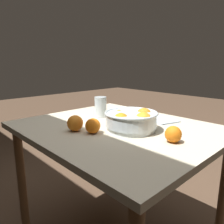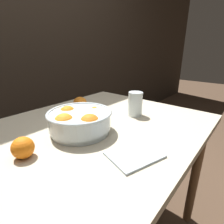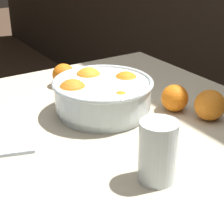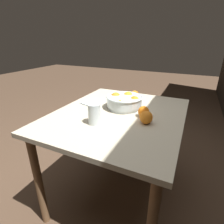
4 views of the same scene
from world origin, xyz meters
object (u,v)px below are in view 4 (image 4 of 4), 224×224
at_px(orange_loose_aside, 146,117).
at_px(fruit_bowl, 124,101).
at_px(orange_loose_front, 134,95).
at_px(orange_loose_near_bowl, 144,112).
at_px(juice_glass, 94,115).

bearing_deg(orange_loose_aside, fruit_bowl, -130.35).
bearing_deg(orange_loose_front, orange_loose_near_bowl, 27.63).
bearing_deg(fruit_bowl, orange_loose_aside, 49.65).
distance_m(fruit_bowl, orange_loose_aside, 0.28).
bearing_deg(orange_loose_front, juice_glass, -6.95).
distance_m(fruit_bowl, orange_loose_front, 0.24).
bearing_deg(juice_glass, fruit_bowl, 168.45).
bearing_deg(fruit_bowl, orange_loose_front, 179.39).
bearing_deg(juice_glass, orange_loose_front, 173.05).
distance_m(fruit_bowl, juice_glass, 0.33).
bearing_deg(orange_loose_near_bowl, fruit_bowl, -118.36).
height_order(orange_loose_front, orange_loose_aside, orange_loose_aside).
bearing_deg(orange_loose_near_bowl, orange_loose_aside, 24.59).
distance_m(juice_glass, orange_loose_near_bowl, 0.33).
distance_m(fruit_bowl, orange_loose_near_bowl, 0.20).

